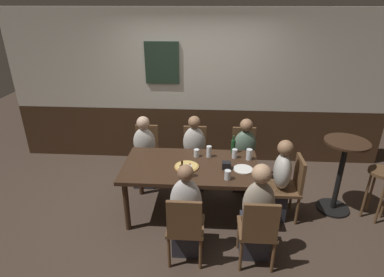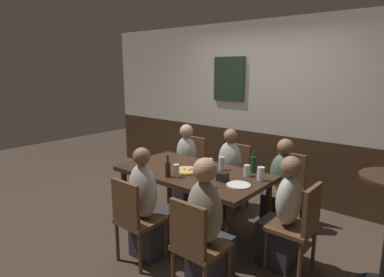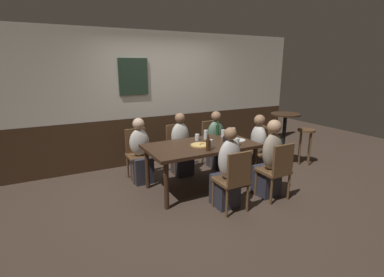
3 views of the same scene
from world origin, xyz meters
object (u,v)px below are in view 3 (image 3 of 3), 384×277
Objects in this scene: chair_right_far at (212,140)px; side_bar_table at (284,135)px; dining_table at (201,149)px; person_head_east at (256,151)px; person_mid_far at (181,149)px; pint_glass_pale at (237,142)px; tumbler_short at (197,138)px; plate_white_large at (238,140)px; person_right_far at (217,144)px; beer_glass_half at (211,145)px; beer_bottle_green at (218,130)px; beer_glass_tall at (206,135)px; chair_right_near at (277,168)px; beer_bottle_brown at (208,144)px; condiment_caddy at (227,139)px; chair_mid_far at (178,145)px; chair_head_east at (263,148)px; tumbler_water at (223,134)px; chair_left_far at (138,151)px; bar_stool at (306,137)px; person_mid_near at (227,174)px; person_right_near at (269,164)px; person_left_far at (141,155)px; pizza at (200,145)px; highball_clear at (233,133)px.

chair_right_far is 1.41m from side_bar_table.
person_head_east reaches higher than dining_table.
pint_glass_pale is at bearing -66.32° from person_mid_far.
tumbler_short is 0.44× the size of plate_white_large.
person_right_far is 0.98× the size of person_head_east.
chair_right_far is 1.44m from beer_glass_half.
beer_glass_tall is at bearing -155.50° from beer_bottle_green.
beer_bottle_green is 1.04× the size of plate_white_large.
chair_right_near is 0.72m from pint_glass_pale.
tumbler_short is 0.44× the size of beer_bottle_brown.
condiment_caddy is (0.46, 0.23, -0.02)m from beer_glass_half.
chair_mid_far is 1.00× the size of chair_head_east.
tumbler_water is at bearing -111.73° from person_right_far.
dining_table is at bearing 145.27° from pint_glass_pale.
chair_right_far is at bearing 49.23° from dining_table.
person_head_east is (1.90, -0.89, -0.02)m from chair_left_far.
beer_bottle_brown is (-1.21, -0.34, 0.36)m from person_head_east.
chair_left_far is at bearing 168.04° from person_mid_far.
beer_glass_tall is at bearing 174.70° from bar_stool.
chair_right_far is 1.00× the size of chair_right_near.
person_mid_near is 9.87× the size of pint_glass_pale.
beer_glass_half is at bearing 149.80° from person_right_near.
person_left_far reaches higher than pizza.
chair_mid_far is at bearing 110.78° from pint_glass_pale.
person_left_far is 1.11m from pizza.
chair_head_east is 6.07× the size of beer_glass_half.
bar_stool is (1.67, -0.69, 0.10)m from person_right_far.
person_right_near is at bearing -43.58° from dining_table.
pizza is (-0.82, 0.67, 0.24)m from person_right_near.
person_head_east is at bearing 180.00° from chair_head_east.
person_head_east is 1.07× the size of side_bar_table.
highball_clear is at bearing 179.43° from side_bar_table.
person_mid_near is at bearing -138.12° from pint_glass_pale.
condiment_caddy is (0.54, 0.28, -0.05)m from beer_bottle_brown.
pint_glass_pale is 0.93× the size of tumbler_water.
highball_clear reaches higher than chair_right_near.
beer_bottle_brown is at bearing -160.55° from plate_white_large.
side_bar_table is (1.22, 1.09, 0.12)m from chair_right_near.
chair_right_far is at bearing 55.37° from beer_bottle_brown.
beer_glass_half reaches higher than dining_table.
chair_head_east is at bearing -177.81° from bar_stool.
person_right_far reaches higher than chair_right_near.
dining_table is 1.07m from person_right_near.
person_right_near is 1.84m from bar_stool.
side_bar_table is at bearing 24.96° from person_mid_near.
beer_bottle_brown is at bearing -128.55° from person_right_far.
beer_glass_tall is at bearing 76.80° from person_mid_near.
person_right_far is 0.92m from tumbler_short.
person_left_far is 1.49m from condiment_caddy.
highball_clear is 0.30m from plate_white_large.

